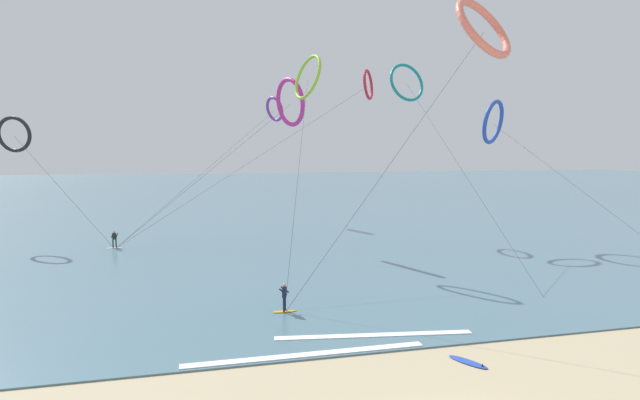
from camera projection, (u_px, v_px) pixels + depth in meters
name	position (u px, v px, depth m)	size (l,w,h in m)	color
sea_water	(240.00, 190.00, 119.76)	(400.00, 200.00, 0.08)	slate
surfer_ivory	(114.00, 241.00, 47.18)	(1.40, 0.59, 1.70)	silver
surfer_amber	(284.00, 299.00, 28.38)	(1.40, 0.68, 1.70)	orange
kite_charcoal	(14.00, 134.00, 49.78)	(12.01, 7.07, 12.93)	black
kite_violet	(274.00, 109.00, 67.25)	(19.56, 19.78, 16.89)	purple
kite_teal	(407.00, 83.00, 52.45)	(4.58, 24.75, 18.80)	teal
kite_lime	(308.00, 77.00, 42.73)	(5.91, 17.44, 17.77)	#8CC62D
kite_cobalt	(493.00, 122.00, 50.28)	(5.09, 23.92, 14.63)	#2647B7
kite_crimson	(368.00, 85.00, 56.36)	(28.33, 6.38, 18.75)	red
kite_magenta	(290.00, 102.00, 48.61)	(18.42, 4.91, 16.61)	#CC288E
kite_coral	(483.00, 28.00, 27.61)	(13.59, 4.23, 18.12)	#EA7260
surfboard_spare	(468.00, 362.00, 21.74)	(1.38, 1.91, 0.20)	#2647B7
wave_crest_near	(307.00, 356.00, 22.38)	(11.20, 0.50, 0.12)	white
wave_crest_mid	(374.00, 336.00, 24.77)	(10.02, 0.50, 0.12)	white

